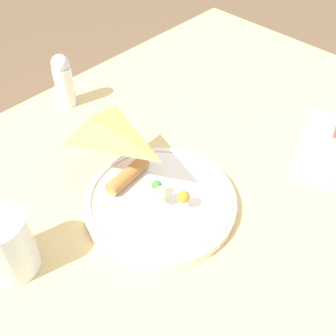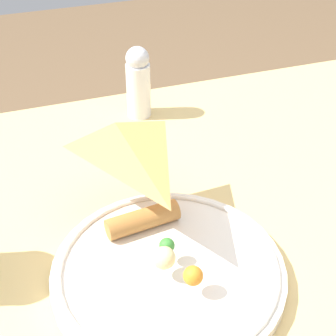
{
  "view_description": "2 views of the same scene",
  "coord_description": "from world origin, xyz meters",
  "px_view_note": "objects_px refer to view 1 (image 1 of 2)",
  "views": [
    {
      "loc": [
        0.46,
        0.3,
        1.28
      ],
      "look_at": [
        0.11,
        -0.04,
        0.79
      ],
      "focal_mm": 45.0,
      "sensor_mm": 36.0,
      "label": 1
    },
    {
      "loc": [
        0.27,
        0.33,
        1.17
      ],
      "look_at": [
        0.12,
        -0.1,
        0.83
      ],
      "focal_mm": 55.0,
      "sensor_mm": 36.0,
      "label": 2
    }
  ],
  "objects_px": {
    "butter_knife": "(336,144)",
    "salt_shaker": "(63,80)",
    "napkin_folded": "(335,148)",
    "plate_pizza": "(160,200)",
    "milk_glass": "(7,247)",
    "dining_table": "(219,204)"
  },
  "relations": [
    {
      "from": "salt_shaker",
      "to": "dining_table",
      "type": "bearing_deg",
      "value": 104.98
    },
    {
      "from": "dining_table",
      "to": "salt_shaker",
      "type": "xyz_separation_m",
      "value": [
        0.09,
        -0.34,
        0.18
      ]
    },
    {
      "from": "salt_shaker",
      "to": "milk_glass",
      "type": "bearing_deg",
      "value": 42.31
    },
    {
      "from": "plate_pizza",
      "to": "salt_shaker",
      "type": "height_order",
      "value": "salt_shaker"
    },
    {
      "from": "dining_table",
      "to": "plate_pizza",
      "type": "distance_m",
      "value": 0.21
    },
    {
      "from": "plate_pizza",
      "to": "salt_shaker",
      "type": "distance_m",
      "value": 0.34
    },
    {
      "from": "plate_pizza",
      "to": "salt_shaker",
      "type": "bearing_deg",
      "value": -100.89
    },
    {
      "from": "salt_shaker",
      "to": "butter_knife",
      "type": "bearing_deg",
      "value": 119.48
    },
    {
      "from": "dining_table",
      "to": "butter_knife",
      "type": "bearing_deg",
      "value": 144.0
    },
    {
      "from": "plate_pizza",
      "to": "milk_glass",
      "type": "height_order",
      "value": "milk_glass"
    },
    {
      "from": "napkin_folded",
      "to": "salt_shaker",
      "type": "distance_m",
      "value": 0.53
    },
    {
      "from": "dining_table",
      "to": "milk_glass",
      "type": "xyz_separation_m",
      "value": [
        0.38,
        -0.08,
        0.17
      ]
    },
    {
      "from": "napkin_folded",
      "to": "salt_shaker",
      "type": "relative_size",
      "value": 2.13
    },
    {
      "from": "plate_pizza",
      "to": "butter_knife",
      "type": "distance_m",
      "value": 0.35
    },
    {
      "from": "butter_knife",
      "to": "salt_shaker",
      "type": "height_order",
      "value": "salt_shaker"
    },
    {
      "from": "napkin_folded",
      "to": "dining_table",
      "type": "bearing_deg",
      "value": -37.88
    },
    {
      "from": "napkin_folded",
      "to": "butter_knife",
      "type": "bearing_deg",
      "value": -160.92
    },
    {
      "from": "napkin_folded",
      "to": "plate_pizza",
      "type": "bearing_deg",
      "value": -23.4
    },
    {
      "from": "butter_knife",
      "to": "salt_shaker",
      "type": "xyz_separation_m",
      "value": [
        0.26,
        -0.46,
        0.05
      ]
    },
    {
      "from": "plate_pizza",
      "to": "butter_knife",
      "type": "height_order",
      "value": "plate_pizza"
    },
    {
      "from": "milk_glass",
      "to": "salt_shaker",
      "type": "distance_m",
      "value": 0.38
    },
    {
      "from": "plate_pizza",
      "to": "milk_glass",
      "type": "xyz_separation_m",
      "value": [
        0.22,
        -0.07,
        0.03
      ]
    }
  ]
}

